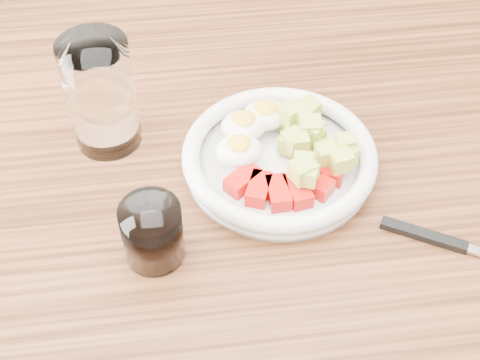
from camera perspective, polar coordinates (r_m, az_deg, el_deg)
name	(u,v)px	position (r m, az deg, el deg)	size (l,w,h in m)	color
dining_table	(249,253)	(0.86, 0.75, -6.24)	(1.50, 0.90, 0.77)	brown
bowl	(280,154)	(0.80, 3.40, 2.20)	(0.23, 0.23, 0.06)	white
fork	(448,243)	(0.77, 17.36, -5.12)	(0.18, 0.11, 0.01)	black
water_glass	(101,95)	(0.81, -11.79, 7.16)	(0.08, 0.08, 0.15)	white
coffee_glass	(152,233)	(0.71, -7.48, -4.50)	(0.06, 0.06, 0.07)	white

